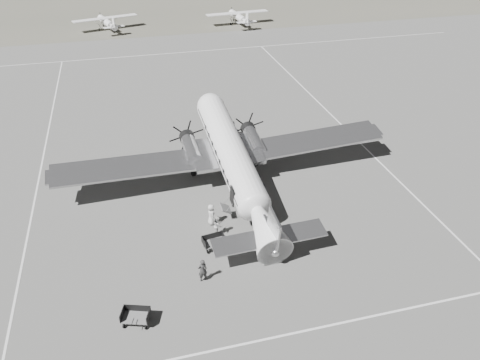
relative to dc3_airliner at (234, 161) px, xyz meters
name	(u,v)px	position (x,y,z in m)	size (l,w,h in m)	color
ground	(262,194)	(2.06, -1.16, -2.75)	(260.00, 260.00, 0.00)	slate
taxi_line_near	(332,325)	(2.06, -15.16, -2.74)	(60.00, 0.15, 0.01)	silver
taxi_line_right	(393,175)	(14.06, -1.16, -2.74)	(0.15, 80.00, 0.01)	silver
taxi_line_left	(42,163)	(-15.94, 8.84, -2.74)	(0.15, 60.00, 0.01)	silver
taxi_line_horizon	(186,52)	(2.06, 38.84, -2.74)	(90.00, 0.15, 0.01)	silver
dc3_airliner	(234,161)	(0.00, 0.00, 0.00)	(28.88, 20.04, 5.50)	#B2B2B5
light_plane_left	(107,23)	(-9.21, 54.99, -1.57)	(11.33, 9.19, 2.35)	white
light_plane_right	(238,18)	(13.93, 52.78, -1.55)	(11.60, 9.41, 2.41)	white
baggage_cart_near	(214,242)	(-3.10, -6.78, -2.28)	(1.65, 1.17, 0.93)	#606060
baggage_cart_far	(136,317)	(-8.83, -12.16, -2.28)	(1.68, 1.18, 0.95)	#606060
ground_crew	(203,270)	(-4.45, -9.71, -1.90)	(0.62, 0.41, 1.70)	#313131
ramp_agent	(218,225)	(-2.51, -5.37, -1.96)	(0.77, 0.60, 1.59)	#B9B9B7
passenger	(211,214)	(-2.73, -4.03, -1.90)	(0.83, 0.54, 1.70)	silver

